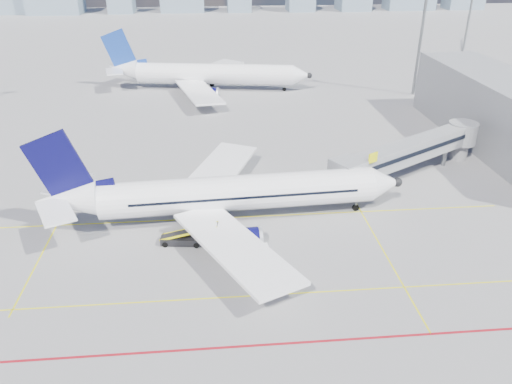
# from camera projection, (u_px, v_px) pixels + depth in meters

# --- Properties ---
(ground) EXTENTS (420.00, 420.00, 0.00)m
(ground) POSITION_uv_depth(u_px,v_px,m) (244.00, 257.00, 48.97)
(ground) COLOR gray
(ground) RESTS_ON ground
(apron_markings) EXTENTS (90.00, 35.12, 0.01)m
(apron_markings) POSITION_uv_depth(u_px,v_px,m) (241.00, 282.00, 45.44)
(apron_markings) COLOR #DAD80B
(apron_markings) RESTS_ON ground
(jet_bridge) EXTENTS (23.55, 15.78, 6.30)m
(jet_bridge) POSITION_uv_depth(u_px,v_px,m) (417.00, 150.00, 64.20)
(jet_bridge) COLOR #909398
(jet_bridge) RESTS_ON ground
(terminal_block) EXTENTS (10.00, 42.00, 10.00)m
(terminal_block) POSITION_uv_depth(u_px,v_px,m) (503.00, 115.00, 73.03)
(terminal_block) COLOR #909398
(terminal_block) RESTS_ON ground
(floodlight_mast_ne) EXTENTS (3.20, 0.61, 25.45)m
(floodlight_mast_ne) POSITION_uv_depth(u_px,v_px,m) (423.00, 24.00, 94.77)
(floodlight_mast_ne) COLOR slate
(floodlight_mast_ne) RESTS_ON ground
(floodlight_mast_far) EXTENTS (3.20, 0.61, 25.45)m
(floodlight_mast_far) POSITION_uv_depth(u_px,v_px,m) (472.00, 2.00, 128.05)
(floodlight_mast_far) COLOR slate
(floodlight_mast_far) RESTS_ON ground
(main_aircraft) EXTENTS (40.04, 34.86, 11.67)m
(main_aircraft) POSITION_uv_depth(u_px,v_px,m) (224.00, 194.00, 54.04)
(main_aircraft) COLOR white
(main_aircraft) RESTS_ON ground
(second_aircraft) EXTENTS (42.77, 37.03, 12.55)m
(second_aircraft) POSITION_uv_depth(u_px,v_px,m) (206.00, 74.00, 102.69)
(second_aircraft) COLOR white
(second_aircraft) RESTS_ON ground
(baggage_tug) EXTENTS (2.14, 1.41, 1.42)m
(baggage_tug) POSITION_uv_depth(u_px,v_px,m) (257.00, 248.00, 49.17)
(baggage_tug) COLOR white
(baggage_tug) RESTS_ON ground
(cargo_dolly) EXTENTS (3.95, 2.37, 2.02)m
(cargo_dolly) POSITION_uv_depth(u_px,v_px,m) (234.00, 248.00, 48.44)
(cargo_dolly) COLOR black
(cargo_dolly) RESTS_ON ground
(belt_loader) EXTENTS (6.11, 2.15, 2.45)m
(belt_loader) POSITION_uv_depth(u_px,v_px,m) (183.00, 238.00, 50.88)
(belt_loader) COLOR black
(belt_loader) RESTS_ON ground
(ramp_worker) EXTENTS (0.71, 0.80, 1.83)m
(ramp_worker) POSITION_uv_depth(u_px,v_px,m) (288.00, 274.00, 44.94)
(ramp_worker) COLOR yellow
(ramp_worker) RESTS_ON ground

